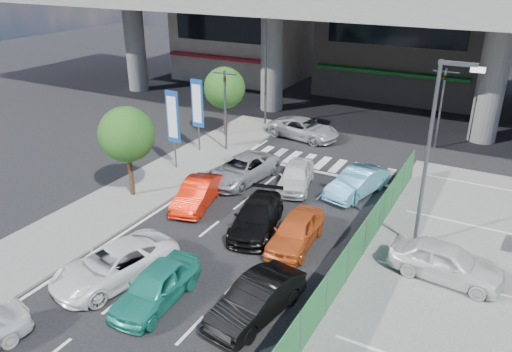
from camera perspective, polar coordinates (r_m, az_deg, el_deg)
The scene contains 27 objects.
ground at distance 20.28m, azimuth -6.27°, elevation -10.82°, with size 120.00×120.00×0.00m, color black.
parking_lot at distance 19.33m, azimuth 26.97°, elevation -15.55°, with size 12.00×28.00×0.06m, color #5F5F5D.
sidewalk_left at distance 26.85m, azimuth -13.85°, elevation -2.13°, with size 4.00×30.00×0.12m, color #5F5F5D.
fence_run at distance 18.54m, azimuth 9.37°, elevation -11.34°, with size 0.16×22.00×1.80m, color #216230, non-canonical shape.
expressway at distance 36.98m, azimuth 13.74°, elevation 18.93°, with size 64.00×14.00×10.75m.
building_west at distance 52.57m, azimuth -1.16°, elevation 18.30°, with size 12.00×10.90×13.00m.
building_center at distance 47.71m, azimuth 17.35°, elevation 17.96°, with size 14.00×10.90×15.00m.
traffic_light_left at distance 31.08m, azimuth -3.57°, elevation 9.68°, with size 1.60×1.24×5.20m.
traffic_light_right at distance 33.69m, azimuth 20.63°, elevation 9.33°, with size 1.60×1.24×5.20m.
street_lamp_right at distance 20.83m, azimuth 19.65°, elevation 3.59°, with size 1.65×0.22×8.00m.
street_lamp_left at distance 36.07m, azimuth 1.37°, elevation 13.04°, with size 1.65×0.22×8.00m.
signboard_near at distance 28.71m, azimuth -9.47°, elevation 6.41°, with size 0.80×0.14×4.70m.
signboard_far at distance 31.25m, azimuth -6.71°, elevation 7.99°, with size 0.80×0.14×4.70m.
tree_near at distance 25.62m, azimuth -14.57°, elevation 4.59°, with size 2.80×2.80×4.80m.
tree_far at distance 34.10m, azimuth -3.62°, elevation 9.99°, with size 2.80×2.80×4.80m.
sedan_white_mid_left at distance 20.11m, azimuth -15.83°, elevation -9.67°, with size 2.29×4.97×1.38m, color white.
taxi_teal_mid at distance 18.58m, azimuth -11.35°, elevation -12.23°, with size 1.63×4.05×1.38m, color teal.
hatch_black_mid_right at distance 17.61m, azimuth 0.04°, elevation -13.96°, with size 1.46×4.19×1.38m, color black.
taxi_orange_left at distance 25.00m, azimuth -6.75°, elevation -2.02°, with size 1.40×4.02×1.32m, color red.
sedan_black_mid at distance 22.68m, azimuth 0.07°, elevation -4.69°, with size 1.85×4.55×1.32m, color black.
taxi_orange_right at distance 21.57m, azimuth 4.56°, elevation -6.29°, with size 1.63×4.05×1.38m, color #D3571F.
wagon_silver_front_left at distance 27.62m, azimuth -1.65°, elevation 0.78°, with size 2.29×4.97×1.38m, color #919498.
sedan_white_front_mid at distance 26.89m, azimuth 4.59°, elevation 0.05°, with size 1.63×4.05×1.38m, color silver.
kei_truck_front_right at distance 26.51m, azimuth 11.46°, elevation -0.74°, with size 1.46×4.19×1.38m, color #61A9D3.
crossing_wagon_silver at distance 34.45m, azimuth 5.50°, elevation 5.39°, with size 2.27×4.92×1.37m, color #9E9FA5.
parked_sedan_white at distance 20.65m, azimuth 20.87°, elevation -9.14°, with size 1.72×4.27×1.45m, color silver.
traffic_cone at distance 22.44m, azimuth 18.87°, elevation -7.15°, with size 0.37×0.37×0.72m, color #E03E0C.
Camera 1 is at (9.82, -13.55, 11.45)m, focal length 35.00 mm.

